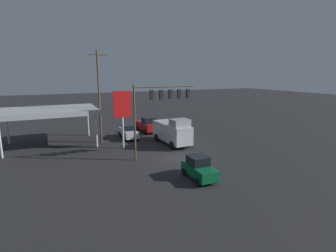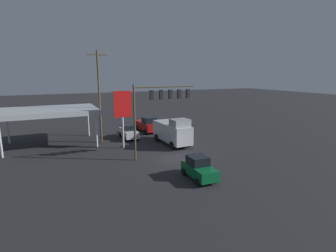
# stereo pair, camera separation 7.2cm
# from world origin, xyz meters

# --- Properties ---
(ground_plane) EXTENTS (200.00, 200.00, 0.00)m
(ground_plane) POSITION_xyz_m (0.00, 0.00, 0.00)
(ground_plane) COLOR #262628
(traffic_signal_assembly) EXTENTS (6.97, 0.43, 7.92)m
(traffic_signal_assembly) POSITION_xyz_m (1.27, -1.36, 6.09)
(traffic_signal_assembly) COLOR brown
(traffic_signal_assembly) RESTS_ON ground
(utility_pole) EXTENTS (2.40, 0.26, 11.85)m
(utility_pole) POSITION_xyz_m (5.92, -10.17, 6.22)
(utility_pole) COLOR brown
(utility_pole) RESTS_ON ground
(gas_station_canopy) EXTENTS (11.32, 7.91, 4.66)m
(gas_station_canopy) POSITION_xyz_m (11.91, -11.55, 4.32)
(gas_station_canopy) COLOR #B2B7BC
(gas_station_canopy) RESTS_ON ground
(price_sign) EXTENTS (2.12, 0.27, 6.98)m
(price_sign) POSITION_xyz_m (4.03, -6.25, 5.05)
(price_sign) COLOR silver
(price_sign) RESTS_ON ground
(hatchback_crossing) EXTENTS (2.07, 3.86, 1.97)m
(hatchback_crossing) POSITION_xyz_m (0.63, 5.68, 0.95)
(hatchback_crossing) COLOR #0C592D
(hatchback_crossing) RESTS_ON ground
(sedan_far) EXTENTS (2.21, 4.47, 1.93)m
(sedan_far) POSITION_xyz_m (1.95, -10.82, 0.95)
(sedan_far) COLOR silver
(sedan_far) RESTS_ON ground
(pickup_parked) EXTENTS (2.51, 5.31, 2.40)m
(pickup_parked) POSITION_xyz_m (-1.82, -13.61, 1.11)
(pickup_parked) COLOR maroon
(pickup_parked) RESTS_ON ground
(delivery_truck) EXTENTS (2.76, 6.88, 3.58)m
(delivery_truck) POSITION_xyz_m (-2.21, -5.38, 1.69)
(delivery_truck) COLOR silver
(delivery_truck) RESTS_ON ground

